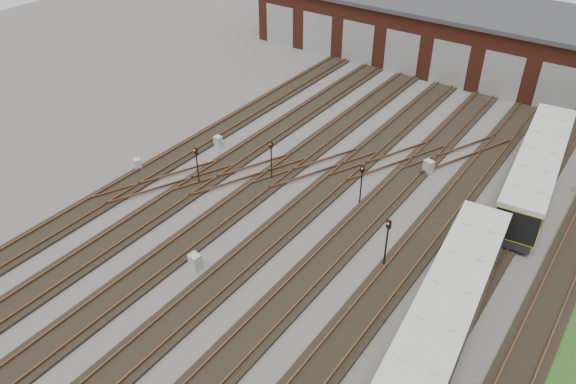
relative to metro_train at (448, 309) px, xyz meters
The scene contains 12 objects.
ground 11.02m from the metro_train, 157.23° to the right, with size 120.00×120.00×0.00m, color #464441.
track_network 10.94m from the metro_train, 160.45° to the right, with size 30.40×70.00×0.33m.
maintenance_shed 37.17m from the metro_train, 105.63° to the left, with size 51.00×12.50×6.35m.
metro_train is the anchor object (origin of this frame).
signal_mast_0 17.32m from the metro_train, 157.43° to the left, with size 0.25×0.24×3.19m.
signal_mast_1 20.12m from the metro_train, behind, with size 0.26×0.25×3.09m.
signal_mast_2 5.79m from the metro_train, 148.61° to the left, with size 0.28×0.27×3.43m.
signal_mast_3 11.98m from the metro_train, 140.17° to the left, with size 0.27×0.25×3.14m.
relay_cabinet_0 25.11m from the metro_train, behind, with size 0.58×0.48×0.97m, color #A2A4A7.
relay_cabinet_1 23.76m from the metro_train, 160.30° to the left, with size 0.59×0.49×0.98m, color #A2A4A7.
relay_cabinet_2 14.47m from the metro_train, 165.15° to the right, with size 0.66×0.55×1.11m, color #A2A4A7.
relay_cabinet_3 15.78m from the metro_train, 116.38° to the left, with size 0.66×0.55×1.10m, color #A2A4A7.
Camera 1 is at (14.86, -16.56, 22.82)m, focal length 35.00 mm.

